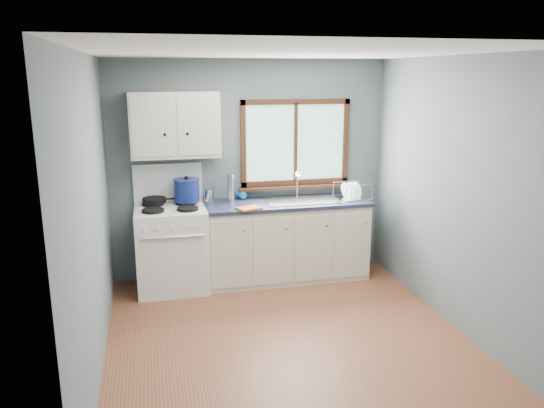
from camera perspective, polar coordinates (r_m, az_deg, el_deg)
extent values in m
cube|color=brown|center=(4.92, 1.87, -14.61)|extent=(3.20, 3.60, 0.02)
cube|color=white|center=(4.33, 2.14, 16.14)|extent=(3.20, 3.60, 0.02)
cube|color=slate|center=(6.19, -2.37, 3.75)|extent=(3.20, 0.02, 2.50)
cube|color=slate|center=(2.84, 11.63, -8.96)|extent=(3.20, 0.02, 2.50)
cube|color=slate|center=(4.34, -18.99, -1.41)|extent=(0.02, 3.60, 2.50)
cube|color=slate|center=(5.11, 19.70, 0.77)|extent=(0.02, 3.60, 2.50)
cube|color=white|center=(5.95, -10.71, -4.77)|extent=(0.76, 0.65, 0.92)
cube|color=white|center=(6.07, -11.14, 2.23)|extent=(0.76, 0.05, 0.44)
cube|color=silver|center=(5.82, -10.92, -0.43)|extent=(0.72, 0.59, 0.01)
cylinder|color=black|center=(5.67, -12.68, -0.70)|extent=(0.23, 0.23, 0.03)
cylinder|color=black|center=(5.68, -9.05, -0.50)|extent=(0.23, 0.23, 0.03)
cylinder|color=black|center=(5.96, -12.72, 0.01)|extent=(0.23, 0.23, 0.03)
cylinder|color=black|center=(5.97, -9.26, 0.20)|extent=(0.23, 0.23, 0.03)
cylinder|color=silver|center=(5.55, -10.66, -3.54)|extent=(0.66, 0.02, 0.02)
cube|color=silver|center=(5.66, -10.53, -6.37)|extent=(0.66, 0.01, 0.55)
cube|color=beige|center=(6.16, 1.52, -4.07)|extent=(1.85, 0.60, 0.88)
cube|color=black|center=(6.31, 1.45, -7.47)|extent=(1.85, 0.54, 0.08)
cube|color=#1A2035|center=(6.03, 1.55, 0.09)|extent=(1.89, 0.64, 0.04)
cube|color=silver|center=(6.07, 3.20, 0.39)|extent=(0.84, 0.46, 0.01)
cube|color=silver|center=(6.04, 1.36, -0.38)|extent=(0.36, 0.40, 0.14)
cube|color=silver|center=(6.15, 4.98, -0.18)|extent=(0.36, 0.40, 0.14)
cylinder|color=silver|center=(6.23, 2.70, 2.03)|extent=(0.02, 0.02, 0.28)
cylinder|color=silver|center=(6.14, 2.89, 3.09)|extent=(0.02, 0.16, 0.02)
sphere|color=silver|center=(6.20, 2.71, 3.30)|extent=(0.04, 0.04, 0.04)
cube|color=#9EC6A8|center=(6.24, 2.50, 6.62)|extent=(1.22, 0.01, 0.92)
cube|color=#3F2314|center=(6.18, 2.60, 10.92)|extent=(1.30, 0.05, 0.06)
cube|color=#3F2314|center=(6.30, 2.50, 2.36)|extent=(1.30, 0.05, 0.06)
cube|color=#3F2314|center=(6.09, -3.11, 6.43)|extent=(0.06, 0.05, 1.00)
cube|color=#3F2314|center=(6.42, 7.92, 6.70)|extent=(0.06, 0.05, 1.00)
cube|color=#3F2314|center=(6.23, 2.55, 6.60)|extent=(0.03, 0.05, 0.92)
cube|color=#3F2314|center=(6.28, 2.57, 1.86)|extent=(1.36, 0.10, 0.03)
cube|color=beige|center=(5.84, -10.39, 8.37)|extent=(0.95, 0.32, 0.70)
cube|color=beige|center=(5.67, -12.73, 8.10)|extent=(0.44, 0.01, 0.62)
cube|color=beige|center=(5.69, -7.89, 8.33)|extent=(0.44, 0.01, 0.62)
sphere|color=black|center=(5.66, -11.46, 7.34)|extent=(0.03, 0.03, 0.03)
sphere|color=black|center=(5.67, -9.07, 7.46)|extent=(0.03, 0.03, 0.03)
cylinder|color=black|center=(5.95, -12.57, 0.40)|extent=(0.29, 0.29, 0.05)
cube|color=black|center=(5.98, -10.82, 0.56)|extent=(0.15, 0.05, 0.02)
cylinder|color=navy|center=(5.92, -9.16, 1.41)|extent=(0.31, 0.31, 0.24)
cylinder|color=navy|center=(5.90, -9.21, 2.58)|extent=(0.32, 0.32, 0.02)
sphere|color=black|center=(5.89, -9.22, 2.78)|extent=(0.05, 0.05, 0.04)
cylinder|color=silver|center=(6.06, -6.80, 0.93)|extent=(0.14, 0.14, 0.14)
cylinder|color=silver|center=(6.04, -6.71, 2.32)|extent=(0.01, 0.01, 0.21)
cylinder|color=silver|center=(6.03, -7.06, 2.47)|extent=(0.01, 0.01, 0.25)
cylinder|color=silver|center=(6.01, -6.78, 2.16)|extent=(0.01, 0.01, 0.19)
cylinder|color=silver|center=(5.97, -4.47, 1.67)|extent=(0.09, 0.09, 0.32)
imported|color=#185FA6|center=(6.09, -3.01, 1.60)|extent=(0.13, 0.13, 0.25)
cube|color=#C66423|center=(5.70, -2.48, -0.45)|extent=(0.29, 0.25, 0.02)
cube|color=silver|center=(6.25, 8.64, 0.67)|extent=(0.44, 0.37, 0.01)
cylinder|color=silver|center=(6.02, 8.01, 1.00)|extent=(0.01, 0.01, 0.18)
cylinder|color=silver|center=(6.23, 10.73, 1.33)|extent=(0.01, 0.01, 0.18)
cylinder|color=silver|center=(6.24, 6.60, 1.50)|extent=(0.01, 0.01, 0.18)
cylinder|color=silver|center=(6.44, 9.28, 1.80)|extent=(0.01, 0.01, 0.18)
cylinder|color=silver|center=(6.11, 9.43, 1.99)|extent=(0.35, 0.09, 0.01)
cylinder|color=silver|center=(6.32, 7.99, 2.45)|extent=(0.35, 0.09, 0.01)
cylinder|color=white|center=(6.18, 7.99, 1.42)|extent=(0.10, 0.20, 0.20)
cylinder|color=white|center=(6.22, 8.53, 1.48)|extent=(0.10, 0.20, 0.20)
cylinder|color=white|center=(6.26, 9.07, 1.54)|extent=(0.10, 0.20, 0.20)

